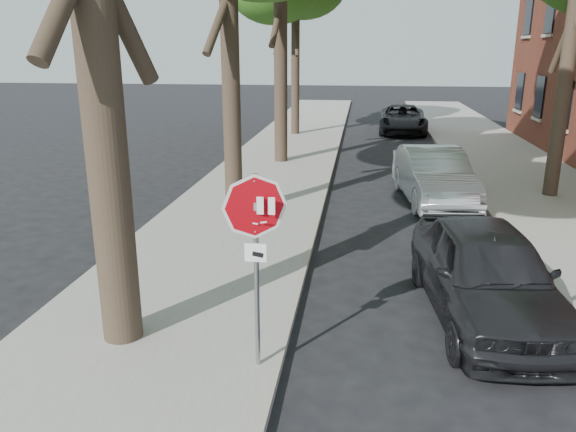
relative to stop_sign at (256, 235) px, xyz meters
name	(u,v)px	position (x,y,z in m)	size (l,w,h in m)	color
ground	(310,375)	(0.70, 0.03, -1.95)	(120.00, 120.00, 0.00)	black
sidewalk_left	(270,173)	(-1.80, 12.03, -1.89)	(4.00, 55.00, 0.12)	gray
sidewalk_right	(530,181)	(6.70, 12.03, -1.89)	(4.00, 55.00, 0.12)	gray
curb_left	(330,175)	(0.25, 12.03, -1.88)	(0.12, 55.00, 0.13)	#9E9384
curb_right	(464,179)	(4.65, 12.03, -1.88)	(0.12, 55.00, 0.13)	#9E9384
stop_sign	(256,235)	(0.00, 0.00, 0.00)	(0.76, 0.34, 2.61)	gray
car_a	(486,273)	(3.30, 2.09, -1.18)	(1.81, 4.50, 1.53)	black
car_b	(434,176)	(3.30, 9.22, -1.20)	(1.59, 4.55, 1.50)	#B1B5BA
car_d	(403,119)	(3.30, 22.79, -1.25)	(2.32, 5.02, 1.40)	black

